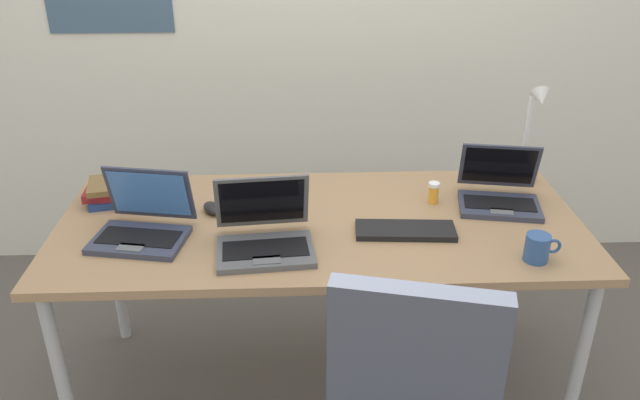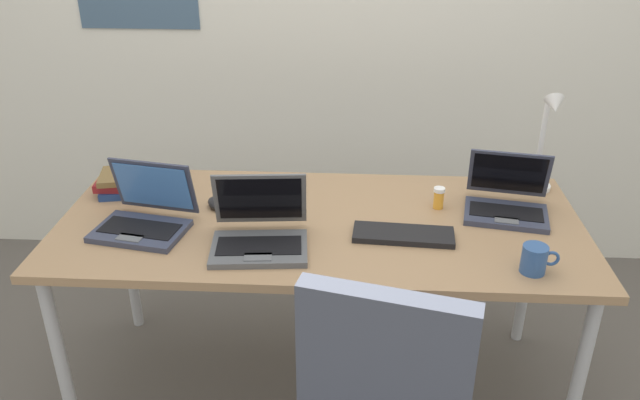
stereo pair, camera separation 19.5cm
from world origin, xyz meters
The scene contains 12 objects.
ground_plane centered at (0.00, 0.00, 0.00)m, with size 12.00×12.00×0.00m, color #56514C.
desk centered at (0.00, 0.00, 0.68)m, with size 1.80×0.80×0.74m.
desk_lamp centered at (0.80, 0.28, 0.94)m, with size 0.12×0.18×0.40m.
laptop_center centered at (0.65, 0.10, 0.78)m, with size 0.32×0.31×0.20m.
laptop_mid_desk centered at (-0.58, -0.09, 0.78)m, with size 0.33×0.30×0.22m.
laptop_back_right centered at (-0.18, -0.17, 0.78)m, with size 0.33×0.30×0.22m.
external_keyboard centered at (0.28, -0.10, 0.75)m, with size 0.33×0.12×0.02m, color black.
computer_mouse centered at (-0.38, 0.08, 0.76)m, with size 0.06×0.10×0.03m, color black.
cell_phone centered at (-0.13, 0.26, 0.74)m, with size 0.06×0.14×0.01m, color black.
pill_bottle centered at (0.42, 0.12, 0.78)m, with size 0.04×0.04×0.08m.
book_stack centered at (-0.74, 0.18, 0.78)m, with size 0.24×0.19×0.08m.
coffee_mug centered at (0.66, -0.28, 0.78)m, with size 0.11×0.08×0.09m.
Camera 1 is at (-0.08, -1.94, 1.79)m, focal length 35.88 mm.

